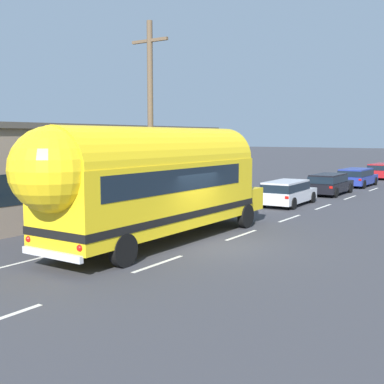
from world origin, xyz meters
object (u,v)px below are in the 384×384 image
object	(u,v)px
car_fourth	(383,170)
painted_bus	(152,180)
car_lead	(287,191)
car_third	(357,176)
car_second	(329,183)
utility_pole	(150,121)

from	to	relation	value
car_fourth	painted_bus	bearing A→B (deg)	-90.18
car_lead	car_third	world-z (taller)	same
car_third	painted_bus	bearing A→B (deg)	-90.35
car_second	car_fourth	bearing A→B (deg)	90.23
utility_pole	car_second	bearing A→B (deg)	80.77
car_fourth	car_lead	bearing A→B (deg)	-90.52
car_third	utility_pole	bearing A→B (deg)	-96.52
car_second	car_fourth	xyz separation A→B (m)	(-0.06, 14.84, 0.01)
car_lead	car_fourth	distance (m)	21.16
painted_bus	car_second	bearing A→B (deg)	89.48
utility_pole	car_lead	distance (m)	10.14
car_lead	car_fourth	size ratio (longest dim) A/B	0.95
car_third	car_fourth	size ratio (longest dim) A/B	0.96
utility_pole	car_third	bearing A→B (deg)	83.48
car_lead	painted_bus	bearing A→B (deg)	-89.60
car_third	car_lead	bearing A→B (deg)	-91.06
car_lead	car_second	size ratio (longest dim) A/B	0.99
utility_pole	car_lead	size ratio (longest dim) A/B	1.84
painted_bus	car_fourth	size ratio (longest dim) A/B	2.50
painted_bus	car_third	size ratio (longest dim) A/B	2.61
car_second	car_third	bearing A→B (deg)	90.13
utility_pole	car_third	size ratio (longest dim) A/B	1.83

